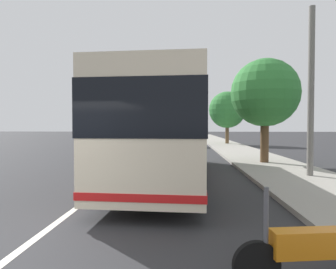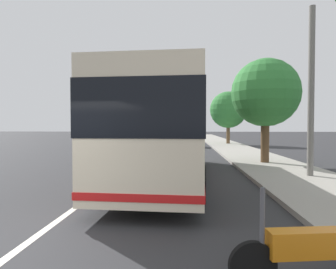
# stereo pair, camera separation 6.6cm
# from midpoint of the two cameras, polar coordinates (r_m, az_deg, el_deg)

# --- Properties ---
(sidewalk_curb) EXTENTS (110.00, 3.60, 0.14)m
(sidewalk_curb) POSITION_cam_midpoint_polar(r_m,az_deg,el_deg) (14.56, 20.23, -6.05)
(sidewalk_curb) COLOR #9E998E
(sidewalk_curb) RESTS_ON ground
(lane_divider_line) EXTENTS (110.00, 0.16, 0.01)m
(lane_divider_line) POSITION_cam_midpoint_polar(r_m,az_deg,el_deg) (14.20, -7.46, -6.42)
(lane_divider_line) COLOR silver
(lane_divider_line) RESTS_ON ground
(coach_bus) EXTENTS (11.10, 3.18, 3.42)m
(coach_bus) POSITION_cam_midpoint_polar(r_m,az_deg,el_deg) (10.89, 0.04, 1.43)
(coach_bus) COLOR beige
(coach_bus) RESTS_ON ground
(motorcycle_far_end) EXTENTS (0.40, 2.12, 1.25)m
(motorcycle_far_end) POSITION_cam_midpoint_polar(r_m,az_deg,el_deg) (4.19, 27.04, -19.81)
(motorcycle_far_end) COLOR black
(motorcycle_far_end) RESTS_ON ground
(car_oncoming) EXTENTS (4.74, 2.06, 1.48)m
(car_oncoming) POSITION_cam_midpoint_polar(r_m,az_deg,el_deg) (44.47, 2.19, -0.06)
(car_oncoming) COLOR black
(car_oncoming) RESTS_ON ground
(car_ahead_same_lane) EXTENTS (4.35, 2.02, 1.51)m
(car_ahead_same_lane) POSITION_cam_midpoint_polar(r_m,az_deg,el_deg) (28.12, 3.31, -1.02)
(car_ahead_same_lane) COLOR navy
(car_ahead_same_lane) RESTS_ON ground
(car_behind_bus) EXTENTS (4.20, 2.10, 1.52)m
(car_behind_bus) POSITION_cam_midpoint_polar(r_m,az_deg,el_deg) (54.76, -2.26, 0.25)
(car_behind_bus) COLOR silver
(car_behind_bus) RESTS_ON ground
(car_far_distant) EXTENTS (4.65, 2.11, 1.40)m
(car_far_distant) POSITION_cam_midpoint_polar(r_m,az_deg,el_deg) (40.98, -3.75, -0.26)
(car_far_distant) COLOR silver
(car_far_distant) RESTS_ON ground
(roadside_tree_mid_block) EXTENTS (3.48, 3.48, 5.47)m
(roadside_tree_mid_block) POSITION_cam_midpoint_polar(r_m,az_deg,el_deg) (15.65, 18.67, 7.81)
(roadside_tree_mid_block) COLOR brown
(roadside_tree_mid_block) RESTS_ON ground
(roadside_tree_far_block) EXTENTS (4.00, 4.00, 5.84)m
(roadside_tree_far_block) POSITION_cam_midpoint_polar(r_m,az_deg,el_deg) (32.09, 11.68, 4.83)
(roadside_tree_far_block) COLOR brown
(roadside_tree_far_block) RESTS_ON ground
(utility_pole) EXTENTS (0.23, 0.23, 6.45)m
(utility_pole) POSITION_cam_midpoint_polar(r_m,az_deg,el_deg) (12.02, 26.48, 7.36)
(utility_pole) COLOR slate
(utility_pole) RESTS_ON ground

